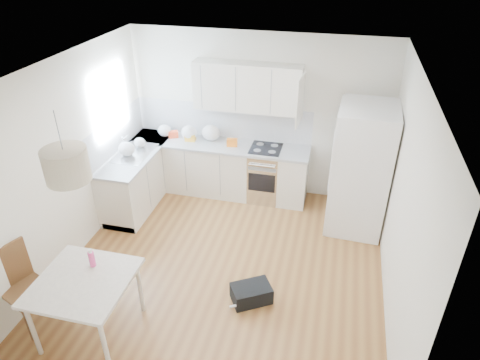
# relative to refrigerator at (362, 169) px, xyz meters

# --- Properties ---
(floor) EXTENTS (4.20, 4.20, 0.00)m
(floor) POSITION_rel_refrigerator_xyz_m (-1.71, -1.38, -0.96)
(floor) COLOR brown
(floor) RESTS_ON ground
(ceiling) EXTENTS (4.20, 4.20, 0.00)m
(ceiling) POSITION_rel_refrigerator_xyz_m (-1.71, -1.38, 1.74)
(ceiling) COLOR white
(ceiling) RESTS_ON wall_back
(wall_back) EXTENTS (4.20, 0.00, 4.20)m
(wall_back) POSITION_rel_refrigerator_xyz_m (-1.71, 0.72, 0.39)
(wall_back) COLOR white
(wall_back) RESTS_ON floor
(wall_left) EXTENTS (0.00, 4.20, 4.20)m
(wall_left) POSITION_rel_refrigerator_xyz_m (-3.81, -1.38, 0.39)
(wall_left) COLOR white
(wall_left) RESTS_ON floor
(wall_right) EXTENTS (0.00, 4.20, 4.20)m
(wall_right) POSITION_rel_refrigerator_xyz_m (0.39, -1.38, 0.39)
(wall_right) COLOR white
(wall_right) RESTS_ON floor
(window_glassblock) EXTENTS (0.02, 1.00, 1.00)m
(window_glassblock) POSITION_rel_refrigerator_xyz_m (-3.79, -0.23, 0.79)
(window_glassblock) COLOR #BFE0F9
(window_glassblock) RESTS_ON wall_left
(cabinets_back) EXTENTS (3.00, 0.60, 0.88)m
(cabinets_back) POSITION_rel_refrigerator_xyz_m (-2.31, 0.42, -0.52)
(cabinets_back) COLOR silver
(cabinets_back) RESTS_ON floor
(cabinets_left) EXTENTS (0.60, 1.80, 0.88)m
(cabinets_left) POSITION_rel_refrigerator_xyz_m (-3.51, -0.18, -0.52)
(cabinets_left) COLOR silver
(cabinets_left) RESTS_ON floor
(counter_back) EXTENTS (3.02, 0.64, 0.04)m
(counter_back) POSITION_rel_refrigerator_xyz_m (-2.31, 0.42, -0.06)
(counter_back) COLOR #A5A8AA
(counter_back) RESTS_ON cabinets_back
(counter_left) EXTENTS (0.64, 1.82, 0.04)m
(counter_left) POSITION_rel_refrigerator_xyz_m (-3.51, -0.18, -0.06)
(counter_left) COLOR #A5A8AA
(counter_left) RESTS_ON cabinets_left
(backsplash_back) EXTENTS (3.00, 0.01, 0.58)m
(backsplash_back) POSITION_rel_refrigerator_xyz_m (-2.31, 0.71, 0.25)
(backsplash_back) COLOR white
(backsplash_back) RESTS_ON wall_back
(backsplash_left) EXTENTS (0.01, 1.80, 0.58)m
(backsplash_left) POSITION_rel_refrigerator_xyz_m (-3.80, -0.18, 0.25)
(backsplash_left) COLOR white
(backsplash_left) RESTS_ON wall_left
(upper_cabinets) EXTENTS (1.70, 0.32, 0.75)m
(upper_cabinets) POSITION_rel_refrigerator_xyz_m (-1.86, 0.56, 0.91)
(upper_cabinets) COLOR silver
(upper_cabinets) RESTS_ON wall_back
(range_oven) EXTENTS (0.50, 0.61, 0.88)m
(range_oven) POSITION_rel_refrigerator_xyz_m (-1.51, 0.42, -0.52)
(range_oven) COLOR silver
(range_oven) RESTS_ON floor
(sink) EXTENTS (0.50, 0.80, 0.16)m
(sink) POSITION_rel_refrigerator_xyz_m (-3.51, -0.23, -0.05)
(sink) COLOR silver
(sink) RESTS_ON counter_left
(refrigerator) EXTENTS (0.95, 1.00, 1.92)m
(refrigerator) POSITION_rel_refrigerator_xyz_m (0.00, 0.00, 0.00)
(refrigerator) COLOR white
(refrigerator) RESTS_ON floor
(dining_table) EXTENTS (0.99, 0.99, 0.78)m
(dining_table) POSITION_rel_refrigerator_xyz_m (-2.87, -2.86, -0.27)
(dining_table) COLOR beige
(dining_table) RESTS_ON floor
(dining_chair) EXTENTS (0.56, 0.56, 1.03)m
(dining_chair) POSITION_rel_refrigerator_xyz_m (-3.59, -2.90, -0.45)
(dining_chair) COLOR #532E19
(dining_chair) RESTS_ON floor
(drink_bottle) EXTENTS (0.07, 0.07, 0.23)m
(drink_bottle) POSITION_rel_refrigerator_xyz_m (-2.88, -2.62, -0.07)
(drink_bottle) COLOR #F3438E
(drink_bottle) RESTS_ON dining_table
(gym_bag) EXTENTS (0.57, 0.51, 0.22)m
(gym_bag) POSITION_rel_refrigerator_xyz_m (-1.22, -1.97, -0.85)
(gym_bag) COLOR black
(gym_bag) RESTS_ON floor
(pendant_lamp) EXTENTS (0.51, 0.51, 0.31)m
(pendant_lamp) POSITION_rel_refrigerator_xyz_m (-2.75, -2.83, 1.22)
(pendant_lamp) COLOR #C2B695
(pendant_lamp) RESTS_ON ceiling
(grocery_bag_a) EXTENTS (0.23, 0.20, 0.21)m
(grocery_bag_a) POSITION_rel_refrigerator_xyz_m (-3.28, 0.48, 0.06)
(grocery_bag_a) COLOR white
(grocery_bag_a) RESTS_ON counter_back
(grocery_bag_b) EXTENTS (0.27, 0.23, 0.24)m
(grocery_bag_b) POSITION_rel_refrigerator_xyz_m (-2.83, 0.46, 0.08)
(grocery_bag_b) COLOR white
(grocery_bag_b) RESTS_ON counter_back
(grocery_bag_c) EXTENTS (0.30, 0.26, 0.27)m
(grocery_bag_c) POSITION_rel_refrigerator_xyz_m (-2.46, 0.51, 0.09)
(grocery_bag_c) COLOR white
(grocery_bag_c) RESTS_ON counter_back
(grocery_bag_d) EXTENTS (0.19, 0.16, 0.17)m
(grocery_bag_d) POSITION_rel_refrigerator_xyz_m (-3.51, -0.02, 0.04)
(grocery_bag_d) COLOR white
(grocery_bag_d) RESTS_ON counter_back
(grocery_bag_e) EXTENTS (0.26, 0.22, 0.23)m
(grocery_bag_e) POSITION_rel_refrigerator_xyz_m (-3.58, -0.33, 0.07)
(grocery_bag_e) COLOR white
(grocery_bag_e) RESTS_ON counter_left
(snack_orange) EXTENTS (0.19, 0.14, 0.12)m
(snack_orange) POSITION_rel_refrigerator_xyz_m (-2.07, 0.39, 0.02)
(snack_orange) COLOR orange
(snack_orange) RESTS_ON counter_back
(snack_yellow) EXTENTS (0.18, 0.12, 0.12)m
(snack_yellow) POSITION_rel_refrigerator_xyz_m (-2.80, 0.41, 0.02)
(snack_yellow) COLOR gold
(snack_yellow) RESTS_ON counter_back
(snack_red) EXTENTS (0.19, 0.16, 0.11)m
(snack_red) POSITION_rel_refrigerator_xyz_m (-3.12, 0.47, 0.01)
(snack_red) COLOR red
(snack_red) RESTS_ON counter_back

